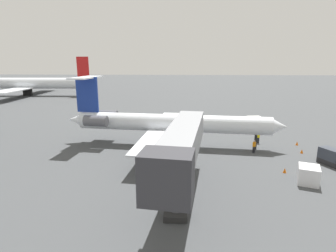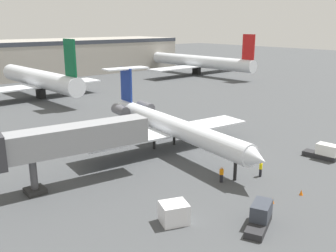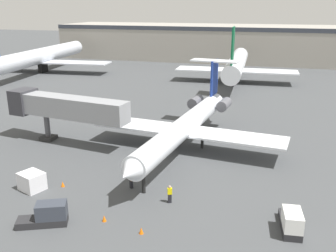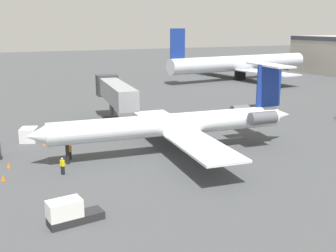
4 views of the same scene
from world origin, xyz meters
name	(u,v)px [view 3 (image 3 of 4)]	position (x,y,z in m)	size (l,w,h in m)	color
ground_plane	(185,158)	(0.00, 0.00, -0.05)	(400.00, 400.00, 0.10)	#424447
regional_jet	(188,123)	(-0.37, 2.94, 3.35)	(24.08, 30.94, 9.54)	silver
jet_bridge	(61,107)	(-16.42, 0.60, 4.78)	(16.96, 5.03, 6.47)	gray
ground_crew_marshaller	(170,194)	(1.29, -10.59, 0.86)	(0.47, 0.40, 1.69)	black
ground_crew_loader	(131,180)	(-3.11, -8.94, 0.86)	(0.47, 0.46, 1.69)	black
baggage_tug_lead	(47,215)	(-7.19, -16.84, 0.84)	(4.22, 2.92, 1.90)	#262628
baggage_tug_trailing	(291,222)	(11.72, -12.21, 0.84)	(1.87, 4.14, 1.90)	#262628
cargo_container_uld	(32,181)	(-12.18, -11.95, 0.87)	(2.74, 2.56, 1.73)	silver
traffic_cone_near	(141,231)	(0.54, -15.92, 0.28)	(0.36, 0.36, 0.55)	orange
traffic_cone_mid	(104,218)	(-3.02, -15.14, 0.28)	(0.36, 0.36, 0.55)	orange
traffic_cone_far	(63,184)	(-9.69, -10.59, 0.28)	(0.36, 0.36, 0.55)	orange
terminal_building	(250,43)	(0.00, 84.67, 5.50)	(123.83, 22.82, 10.96)	#9E998E
parked_airliner_west_end	(41,56)	(-50.78, 46.57, 4.26)	(36.92, 43.64, 13.34)	silver
parked_airliner_west_mid	(236,64)	(0.12, 47.17, 4.21)	(27.66, 32.76, 13.22)	silver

